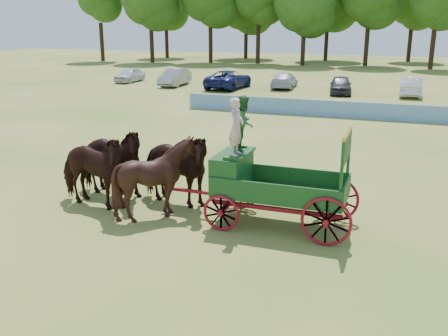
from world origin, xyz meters
TOP-DOWN VIEW (x-y plane):
  - ground at (0.00, 0.00)m, footprint 160.00×160.00m
  - horse_lead_left at (-9.26, -0.78)m, footprint 3.11×1.72m
  - horse_lead_right at (-9.26, 0.32)m, footprint 3.09×1.66m
  - horse_wheel_left at (-6.86, -0.78)m, footprint 2.34×2.10m
  - horse_wheel_right at (-6.86, 0.32)m, footprint 3.16×1.88m
  - farm_dray at (-3.92, -0.20)m, footprint 5.99×2.00m
  - sponsor_banner at (-1.00, 18.00)m, footprint 26.00×0.08m

SIDE VIEW (x-z plane):
  - ground at x=0.00m, z-range 0.00..0.00m
  - sponsor_banner at x=-1.00m, z-range 0.00..1.05m
  - horse_lead_left at x=-9.26m, z-range 0.00..2.50m
  - horse_lead_right at x=-9.26m, z-range 0.00..2.50m
  - horse_wheel_right at x=-6.86m, z-range 0.00..2.50m
  - horse_wheel_left at x=-6.86m, z-range 0.00..2.50m
  - farm_dray at x=-3.92m, z-range -0.21..3.59m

